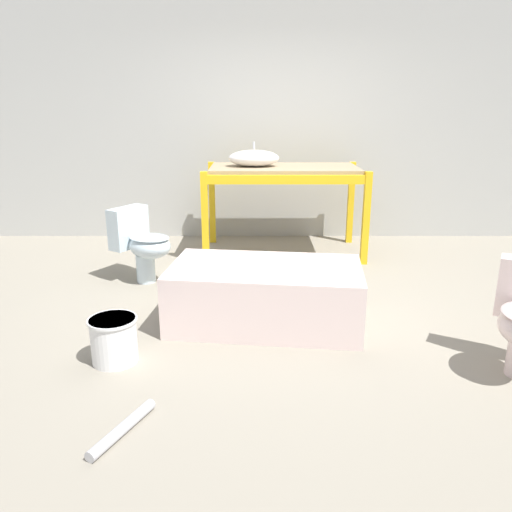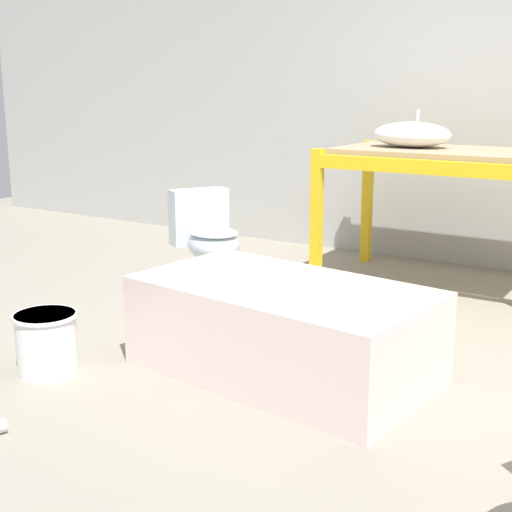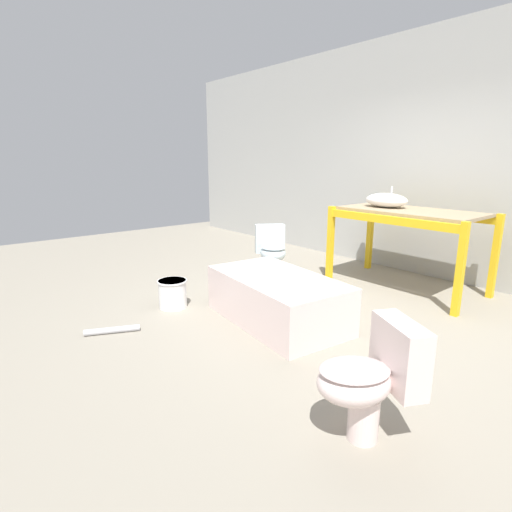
% 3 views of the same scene
% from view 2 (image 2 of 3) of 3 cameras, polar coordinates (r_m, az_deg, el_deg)
% --- Properties ---
extents(ground_plane, '(12.00, 12.00, 0.00)m').
position_cam_2_polar(ground_plane, '(3.96, 7.40, -7.26)').
color(ground_plane, gray).
extents(warehouse_wall_rear, '(10.80, 0.08, 3.20)m').
position_cam_2_polar(warehouse_wall_rear, '(5.79, 17.52, 14.91)').
color(warehouse_wall_rear, '#ADADA8').
rests_on(warehouse_wall_rear, ground_plane).
extents(shelving_rack, '(1.74, 0.94, 0.97)m').
position_cam_2_polar(shelving_rack, '(5.04, 15.77, 6.60)').
color(shelving_rack, yellow).
rests_on(shelving_rack, ground_plane).
extents(sink_basin, '(0.55, 0.37, 0.26)m').
position_cam_2_polar(sink_basin, '(5.12, 12.36, 9.47)').
color(sink_basin, white).
rests_on(sink_basin, shelving_rack).
extents(bathtub_main, '(1.52, 0.96, 0.46)m').
position_cam_2_polar(bathtub_main, '(3.50, 2.15, -5.32)').
color(bathtub_main, silver).
rests_on(bathtub_main, ground_plane).
extents(toilet_near, '(0.66, 0.60, 0.70)m').
position_cam_2_polar(toilet_near, '(4.84, -3.86, 1.47)').
color(toilet_near, silver).
rests_on(toilet_near, ground_plane).
extents(bucket_white, '(0.32, 0.32, 0.30)m').
position_cam_2_polar(bucket_white, '(3.70, -16.41, -6.58)').
color(bucket_white, white).
rests_on(bucket_white, ground_plane).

